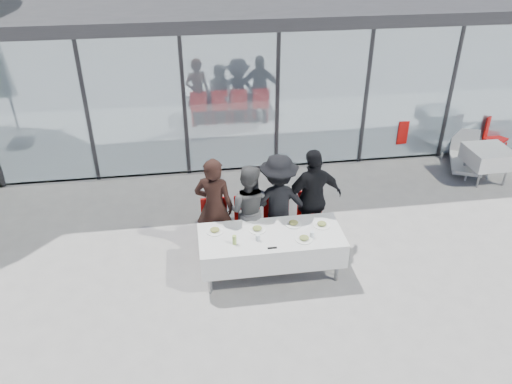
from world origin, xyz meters
TOP-DOWN VIEW (x-y plane):
  - ground at (0.00, 0.00)m, footprint 90.00×90.00m
  - pavilion at (2.00, 8.16)m, footprint 14.80×8.80m
  - dining_table at (0.28, 0.44)m, footprint 2.26×0.96m
  - diner_a at (-0.55, 1.14)m, footprint 0.82×0.82m
  - diner_chair_a at (-0.55, 1.19)m, footprint 0.44×0.44m
  - diner_b at (0.02, 1.14)m, footprint 1.00×1.00m
  - diner_chair_b at (0.02, 1.19)m, footprint 0.44×0.44m
  - diner_c at (0.52, 1.14)m, footprint 1.18×1.18m
  - diner_chair_c at (0.52, 1.19)m, footprint 0.44×0.44m
  - diner_d at (1.12, 1.14)m, footprint 1.25×1.25m
  - diner_chair_d at (1.12, 1.19)m, footprint 0.44×0.44m
  - plate_a at (-0.58, 0.64)m, footprint 0.27×0.27m
  - plate_b at (0.08, 0.58)m, footprint 0.27×0.27m
  - plate_c at (0.69, 0.65)m, footprint 0.27×0.27m
  - plate_d at (1.13, 0.56)m, footprint 0.27×0.27m
  - plate_extra at (0.76, 0.22)m, footprint 0.27×0.27m
  - juice_bottle at (-0.31, 0.27)m, footprint 0.06×0.06m
  - drinking_glasses at (0.47, 0.29)m, footprint 0.91×0.11m
  - folded_eyeglasses at (0.24, 0.08)m, footprint 0.14×0.03m
  - spare_table_right at (5.39, 2.85)m, footprint 0.86×0.86m
  - spare_chair_a at (6.15, 3.95)m, footprint 0.61×0.61m
  - spare_chair_b at (4.02, 4.12)m, footprint 0.49×0.49m
  - lounger at (5.31, 3.55)m, footprint 1.08×1.46m

SIDE VIEW (x-z plane):
  - ground at x=0.00m, z-range 0.00..0.00m
  - lounger at x=5.31m, z-range -0.10..0.62m
  - diner_chair_a at x=-0.55m, z-range 0.05..1.03m
  - diner_chair_b at x=0.02m, z-range 0.05..1.03m
  - diner_chair_c at x=0.52m, z-range 0.05..1.03m
  - diner_chair_d at x=1.12m, z-range 0.05..1.03m
  - spare_chair_a at x=6.15m, z-range 0.05..1.03m
  - spare_chair_b at x=4.02m, z-range 0.05..1.03m
  - dining_table at x=0.28m, z-range 0.16..0.91m
  - spare_table_right at x=5.39m, z-range 0.18..0.92m
  - folded_eyeglasses at x=0.24m, z-range 0.75..0.76m
  - plate_a at x=-0.58m, z-range 0.74..0.81m
  - plate_b at x=0.08m, z-range 0.74..0.81m
  - plate_c at x=0.69m, z-range 0.74..0.81m
  - plate_d at x=1.13m, z-range 0.74..0.81m
  - plate_extra at x=0.76m, z-range 0.74..0.81m
  - drinking_glasses at x=0.47m, z-range 0.75..0.85m
  - diner_b at x=0.02m, z-range 0.00..1.61m
  - juice_bottle at x=-0.31m, z-range 0.75..0.90m
  - diner_c at x=0.52m, z-range 0.00..1.75m
  - diner_a at x=-0.55m, z-range 0.00..1.78m
  - diner_d at x=1.12m, z-range 0.00..1.81m
  - pavilion at x=2.00m, z-range 0.43..3.87m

